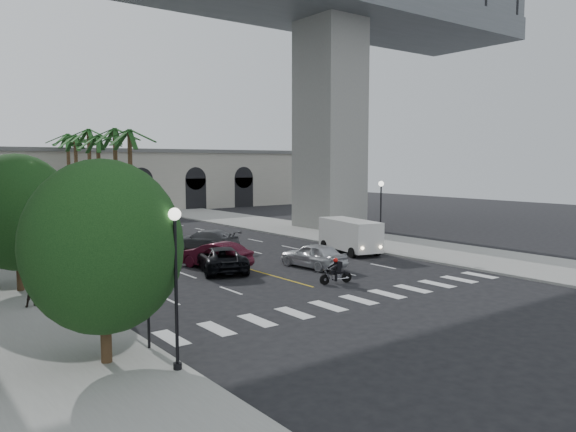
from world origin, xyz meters
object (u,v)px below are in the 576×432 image
object	(u,v)px
lamp_post_left_near	(176,275)
cargo_van	(350,235)
car_a	(313,255)
car_d	(206,240)
lamp_post_left_far	(25,220)
car_e	(141,249)
traffic_signal_near	(148,283)
car_b	(215,255)
pedestrian_b	(33,289)
lamp_post_right	(381,210)
car_c	(221,259)
motorcycle_rider	(337,272)
pedestrian_a	(80,287)
traffic_signal_far	(109,266)

from	to	relation	value
lamp_post_left_near	cargo_van	world-z (taller)	lamp_post_left_near
car_a	car_d	world-z (taller)	car_a
lamp_post_left_far	car_e	size ratio (longest dim) A/B	1.11
lamp_post_left_near	traffic_signal_near	distance (m)	2.60
car_b	car_d	size ratio (longest dim) A/B	0.91
lamp_post_left_far	pedestrian_b	world-z (taller)	lamp_post_left_far
lamp_post_right	pedestrian_b	bearing A→B (deg)	-175.57
car_c	pedestrian_b	size ratio (longest dim) A/B	3.49
car_b	car_c	bearing A→B (deg)	56.52
lamp_post_right	traffic_signal_near	bearing A→B (deg)	-155.18
lamp_post_left_near	pedestrian_b	size ratio (longest dim) A/B	3.33
motorcycle_rider	pedestrian_b	xyz separation A→B (m)	(-14.87, 4.15, 0.30)
lamp_post_left_far	car_c	xyz separation A→B (m)	(9.64, -7.10, -2.44)
lamp_post_right	pedestrian_a	bearing A→B (deg)	-172.42
motorcycle_rider	car_e	bearing A→B (deg)	125.02
cargo_van	pedestrian_a	bearing A→B (deg)	-156.58
lamp_post_left_far	car_d	size ratio (longest dim) A/B	0.98
car_c	pedestrian_b	xyz separation A→B (m)	(-11.47, -2.81, 0.17)
motorcycle_rider	car_c	distance (m)	7.74
car_e	pedestrian_a	size ratio (longest dim) A/B	2.73
car_b	pedestrian_b	world-z (taller)	pedestrian_b
traffic_signal_far	cargo_van	size ratio (longest dim) A/B	0.60
car_c	motorcycle_rider	bearing A→B (deg)	135.11
traffic_signal_near	car_a	distance (m)	17.40
pedestrian_a	car_d	bearing A→B (deg)	52.43
lamp_post_left_far	traffic_signal_far	world-z (taller)	lamp_post_left_far
car_c	traffic_signal_far	bearing A→B (deg)	56.91
car_a	car_e	bearing A→B (deg)	-54.19
traffic_signal_near	pedestrian_b	world-z (taller)	traffic_signal_near
car_a	pedestrian_a	distance (m)	15.15
lamp_post_right	pedestrian_a	size ratio (longest dim) A/B	3.03
car_d	pedestrian_a	world-z (taller)	pedestrian_a
traffic_signal_near	car_e	bearing A→B (deg)	68.65
car_e	traffic_signal_far	bearing A→B (deg)	46.46
car_e	pedestrian_a	bearing A→B (deg)	38.49
lamp_post_left_far	car_e	world-z (taller)	lamp_post_left_far
car_b	car_d	distance (m)	7.37
lamp_post_left_near	cargo_van	bearing A→B (deg)	34.28
car_a	car_e	distance (m)	11.91
car_c	lamp_post_right	bearing A→B (deg)	-164.81
traffic_signal_near	car_e	size ratio (longest dim) A/B	0.76
car_b	car_e	distance (m)	5.87
cargo_van	lamp_post_left_near	bearing A→B (deg)	-133.85
car_b	traffic_signal_far	bearing A→B (deg)	20.04
car_a	car_b	bearing A→B (deg)	-42.50
lamp_post_left_near	pedestrian_b	distance (m)	11.47
car_a	pedestrian_b	world-z (taller)	pedestrian_b
lamp_post_right	pedestrian_b	distance (m)	24.81
motorcycle_rider	car_e	distance (m)	14.57
traffic_signal_far	car_c	distance (m)	12.20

